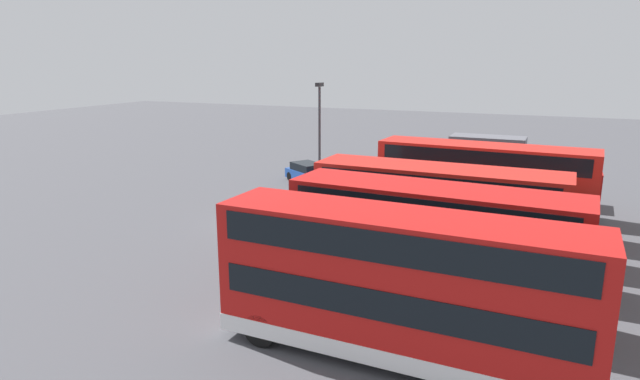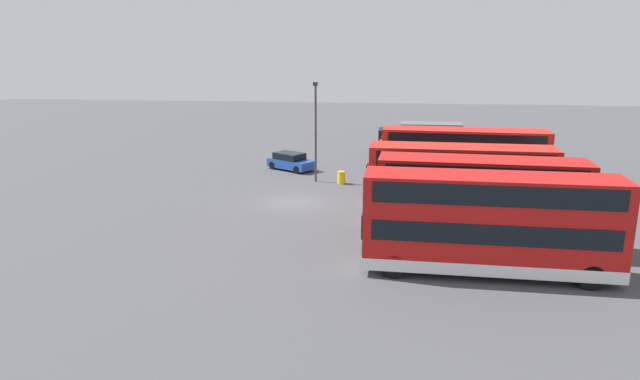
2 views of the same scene
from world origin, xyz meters
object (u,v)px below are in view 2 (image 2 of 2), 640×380
waste_bin_yellow (341,177)px  bus_double_decker_third (463,160)px  car_hatchback_silver (291,162)px  bus_double_decker_seventh (490,222)px  bus_single_deck_near_end (445,152)px  box_truck_blue (421,139)px  bus_single_deck_second (456,161)px  bus_double_decker_fifth (460,183)px  lamp_post_tall (316,124)px  bus_single_deck_fourth (458,183)px  bus_double_decker_sixth (480,200)px

waste_bin_yellow → bus_double_decker_third: bearing=76.6°
car_hatchback_silver → bus_double_decker_seventh: bearing=31.2°
bus_single_deck_near_end → car_hatchback_silver: size_ratio=2.42×
bus_single_deck_near_end → box_truck_blue: size_ratio=1.39×
car_hatchback_silver → waste_bin_yellow: (4.45, 4.66, -0.22)m
bus_double_decker_third → bus_double_decker_seventh: 14.56m
bus_single_deck_second → bus_double_decker_fifth: bus_double_decker_fifth is taller
bus_double_decker_fifth → car_hatchback_silver: (-13.55, -12.26, -1.75)m
lamp_post_tall → bus_single_deck_second: bearing=96.2°
box_truck_blue → lamp_post_tall: lamp_post_tall is taller
bus_single_deck_fourth → lamp_post_tall: size_ratio=1.54×
bus_double_decker_fifth → box_truck_blue: size_ratio=1.39×
bus_double_decker_third → bus_double_decker_sixth: 10.72m
bus_double_decker_seventh → car_hatchback_silver: (-21.05, -12.74, -1.75)m
bus_single_deck_second → bus_double_decker_seventh: 18.23m
box_truck_blue → lamp_post_tall: 14.10m
bus_double_decker_fifth → lamp_post_tall: size_ratio=1.39×
bus_single_deck_fourth → bus_double_decker_fifth: 3.47m
bus_single_deck_fourth → box_truck_blue: 17.31m
bus_single_deck_second → bus_double_decker_third: bearing=0.7°
bus_double_decker_sixth → box_truck_blue: bearing=-175.6°
bus_double_decker_sixth → box_truck_blue: bus_double_decker_sixth is taller
lamp_post_tall → bus_double_decker_sixth: bearing=37.6°
bus_single_deck_fourth → car_hatchback_silver: (-10.19, -12.57, -0.92)m
bus_single_deck_second → bus_double_decker_sixth: size_ratio=1.13×
bus_single_deck_second → lamp_post_tall: bearing=-83.8°
bus_double_decker_seventh → waste_bin_yellow: size_ratio=11.83×
bus_single_deck_near_end → car_hatchback_silver: (0.86, -12.67, -0.92)m
bus_single_deck_second → bus_double_decker_sixth: 14.40m
bus_double_decker_fifth → box_truck_blue: (-20.59, -1.25, -0.74)m
bus_single_deck_near_end → bus_double_decker_fifth: 14.44m
bus_double_decker_seventh → bus_single_deck_second: bearing=178.5°
box_truck_blue → car_hatchback_silver: size_ratio=1.75×
box_truck_blue → waste_bin_yellow: 13.19m
bus_single_deck_near_end → lamp_post_tall: lamp_post_tall is taller
bus_double_decker_seventh → bus_single_deck_fourth: bearing=-179.1°
bus_single_deck_near_end → car_hatchback_silver: 12.73m
bus_single_deck_second → box_truck_blue: bearing=-167.5°
bus_single_deck_near_end → bus_double_decker_seventh: size_ratio=0.93×
lamp_post_tall → box_truck_blue: bearing=142.9°
car_hatchback_silver → bus_double_decker_fifth: bearing=42.2°
bus_double_decker_seventh → bus_double_decker_fifth: bearing=-176.4°
lamp_post_tall → waste_bin_yellow: (0.46, 2.01, -3.93)m
bus_single_deck_second → box_truck_blue: box_truck_blue is taller
bus_double_decker_third → bus_double_decker_fifth: same height
bus_double_decker_third → waste_bin_yellow: 9.05m
bus_double_decker_third → box_truck_blue: bearing=-170.6°
bus_double_decker_sixth → bus_single_deck_fourth: bearing=-177.7°
box_truck_blue → bus_double_decker_sixth: bearing=4.4°
bus_double_decker_seventh → box_truck_blue: (-28.10, -1.73, -0.74)m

